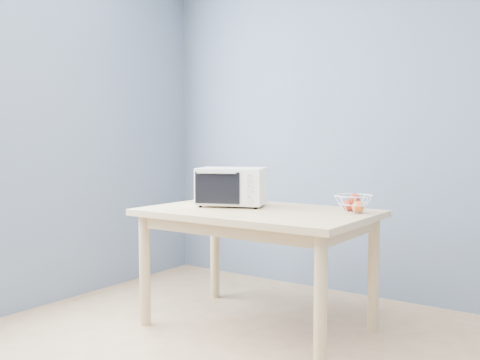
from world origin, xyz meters
The scene contains 4 objects.
room centered at (0.00, 0.00, 1.30)m, with size 4.01×4.51×2.61m.
dining_table centered at (-0.49, 1.18, 0.65)m, with size 1.40×0.90×0.75m.
toaster_oven centered at (-0.74, 1.24, 0.88)m, with size 0.51×0.44×0.25m.
fruit_basket centered at (0.07, 1.39, 0.81)m, with size 0.29×0.29×0.12m.
Camera 1 is at (1.31, -1.61, 1.17)m, focal length 40.00 mm.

